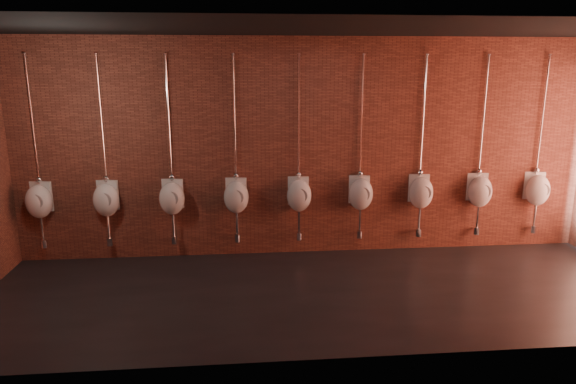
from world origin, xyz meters
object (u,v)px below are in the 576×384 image
at_px(urinal_0, 39,200).
at_px(urinal_4, 299,194).
at_px(urinal_5, 361,193).
at_px(urinal_7, 480,190).
at_px(urinal_2, 172,197).
at_px(urinal_3, 236,196).
at_px(urinal_6, 421,192).
at_px(urinal_8, 537,189).
at_px(urinal_1, 106,199).

bearing_deg(urinal_0, urinal_4, 0.00).
xyz_separation_m(urinal_5, urinal_7, (1.85, 0.00, 0.00)).
height_order(urinal_2, urinal_3, same).
height_order(urinal_3, urinal_7, same).
distance_m(urinal_6, urinal_8, 1.85).
xyz_separation_m(urinal_3, urinal_7, (3.70, 0.00, 0.00)).
relative_size(urinal_3, urinal_4, 1.00).
relative_size(urinal_6, urinal_7, 1.00).
bearing_deg(urinal_7, urinal_0, 180.00).
xyz_separation_m(urinal_1, urinal_2, (0.92, 0.00, 0.00)).
relative_size(urinal_1, urinal_5, 1.00).
relative_size(urinal_0, urinal_3, 1.00).
distance_m(urinal_1, urinal_8, 6.47).
bearing_deg(urinal_1, urinal_5, 0.00).
height_order(urinal_0, urinal_7, same).
bearing_deg(urinal_0, urinal_7, 0.00).
bearing_deg(urinal_0, urinal_1, 0.00).
relative_size(urinal_0, urinal_2, 1.00).
bearing_deg(urinal_6, urinal_7, 0.00).
xyz_separation_m(urinal_6, urinal_8, (1.85, 0.00, 0.00)).
bearing_deg(urinal_2, urinal_6, 0.00).
relative_size(urinal_4, urinal_7, 1.00).
bearing_deg(urinal_7, urinal_2, 180.00).
distance_m(urinal_0, urinal_3, 2.77).
relative_size(urinal_4, urinal_6, 1.00).
bearing_deg(urinal_8, urinal_6, 180.00).
xyz_separation_m(urinal_0, urinal_2, (1.85, 0.00, 0.00)).
bearing_deg(urinal_1, urinal_3, 0.00).
distance_m(urinal_1, urinal_2, 0.92).
relative_size(urinal_4, urinal_8, 1.00).
bearing_deg(urinal_0, urinal_8, 0.00).
height_order(urinal_3, urinal_6, same).
xyz_separation_m(urinal_1, urinal_5, (3.70, 0.00, 0.00)).
distance_m(urinal_2, urinal_8, 5.55).
height_order(urinal_2, urinal_7, same).
xyz_separation_m(urinal_0, urinal_1, (0.92, 0.00, 0.00)).
xyz_separation_m(urinal_5, urinal_6, (0.92, 0.00, 0.00)).
height_order(urinal_0, urinal_8, same).
xyz_separation_m(urinal_2, urinal_7, (4.62, 0.00, 0.00)).
relative_size(urinal_0, urinal_4, 1.00).
height_order(urinal_3, urinal_8, same).
bearing_deg(urinal_8, urinal_1, 180.00).
xyz_separation_m(urinal_0, urinal_4, (3.70, 0.00, 0.00)).
xyz_separation_m(urinal_0, urinal_5, (4.62, 0.00, 0.00)).
bearing_deg(urinal_7, urinal_4, 180.00).
distance_m(urinal_0, urinal_4, 3.70).
relative_size(urinal_5, urinal_7, 1.00).
bearing_deg(urinal_2, urinal_7, 0.00).
distance_m(urinal_1, urinal_5, 3.70).
bearing_deg(urinal_0, urinal_2, 0.00).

